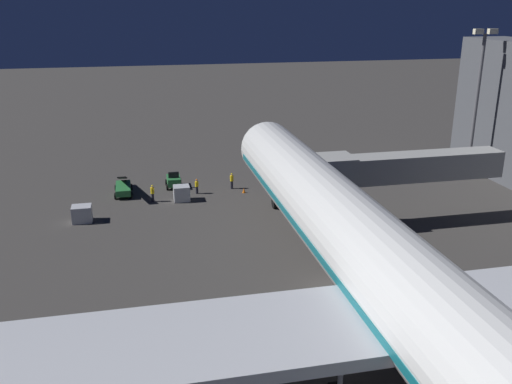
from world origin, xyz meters
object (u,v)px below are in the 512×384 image
Objects in this scene: ground_crew_by_belt_loader at (232,180)px; baggage_container_near_belt at (182,193)px; traffic_cone_nose_port at (282,188)px; ground_crew_near_nose_gear at (152,192)px; ground_crew_marshaller_fwd at (197,186)px; airliner_at_gate at (405,294)px; belt_loader at (123,187)px; baggage_container_mid_row at (82,214)px; baggage_tug_lead at (174,181)px; traffic_cone_nose_starboard at (244,190)px; jet_bridge at (396,168)px; apron_floodlight_mast at (477,94)px.

baggage_container_near_belt is at bearing 25.30° from ground_crew_by_belt_loader.
traffic_cone_nose_port is (-5.48, 1.74, -0.75)m from ground_crew_by_belt_loader.
ground_crew_marshaller_fwd is (-4.96, -1.62, -0.10)m from ground_crew_near_nose_gear.
airliner_at_gate is 39.71m from belt_loader.
baggage_container_mid_row is at bearing 21.74° from baggage_container_near_belt.
airliner_at_gate is 37.28× the size of baggage_container_mid_row.
baggage_tug_lead is at bearing -50.92° from ground_crew_marshaller_fwd.
ground_crew_near_nose_gear is 1.10× the size of ground_crew_marshaller_fwd.
baggage_tug_lead reaches higher than baggage_container_mid_row.
ground_crew_marshaller_fwd is 3.12× the size of traffic_cone_nose_starboard.
traffic_cone_nose_starboard is at bearing 121.77° from ground_crew_by_belt_loader.
ground_crew_marshaller_fwd is at bearing 169.48° from belt_loader.
baggage_container_mid_row is 17.93m from traffic_cone_nose_starboard.
jet_bridge is at bearing -114.68° from airliner_at_gate.
baggage_tug_lead is at bearing -17.25° from ground_crew_by_belt_loader.
baggage_container_near_belt is 0.91× the size of baggage_container_mid_row.
apron_floodlight_mast is 6.81× the size of baggage_tug_lead.
jet_bridge is 9.82× the size of baggage_container_mid_row.
apron_floodlight_mast is 36.05m from baggage_container_near_belt.
belt_loader is 3.70× the size of ground_crew_near_nose_gear.
belt_loader is at bearing -2.86° from ground_crew_by_belt_loader.
ground_crew_marshaller_fwd is at bearing -2.46° from apron_floodlight_mast.
jet_bridge is 30.64m from baggage_container_mid_row.
apron_floodlight_mast is 29.44m from traffic_cone_nose_starboard.
ground_crew_by_belt_loader is 5.79m from traffic_cone_nose_port.
apron_floodlight_mast reaches higher than traffic_cone_nose_starboard.
baggage_container_mid_row is (3.89, 7.48, -0.03)m from belt_loader.
jet_bridge reaches higher than traffic_cone_nose_starboard.
ground_crew_near_nose_gear is at bearing -148.09° from baggage_container_mid_row.
jet_bridge is 25.76m from baggage_tug_lead.
baggage_tug_lead is 3.75m from ground_crew_marshaller_fwd.
ground_crew_near_nose_gear is at bearing 0.31° from apron_floodlight_mast.
traffic_cone_nose_starboard is (-17.18, -5.13, -0.54)m from baggage_container_mid_row.
ground_crew_near_nose_gear is 1.02× the size of ground_crew_by_belt_loader.
belt_loader reaches higher than ground_crew_marshaller_fwd.
ground_crew_by_belt_loader is at bearing -84.75° from airliner_at_gate.
baggage_tug_lead is (9.78, -37.68, -4.70)m from airliner_at_gate.
ground_crew_near_nose_gear is at bearing -6.23° from baggage_container_near_belt.
baggage_container_mid_row reaches higher than traffic_cone_nose_starboard.
traffic_cone_nose_port is (7.93, -11.89, -5.28)m from jet_bridge.
baggage_tug_lead is 13.08m from baggage_container_mid_row.
jet_bridge reaches higher than baggage_container_mid_row.
apron_floodlight_mast reaches higher than baggage_container_near_belt.
ground_crew_near_nose_gear is 3.44× the size of traffic_cone_nose_port.
baggage_tug_lead is (-5.71, -1.41, -0.06)m from belt_loader.
ground_crew_near_nose_gear is (3.09, -0.34, 0.21)m from baggage_container_near_belt.
jet_bridge is at bearing 153.72° from ground_crew_near_nose_gear.
ground_crew_marshaller_fwd is 5.33m from traffic_cone_nose_starboard.
jet_bridge is 22.16m from ground_crew_marshaller_fwd.
airliner_at_gate is at bearing 105.81° from baggage_container_near_belt.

